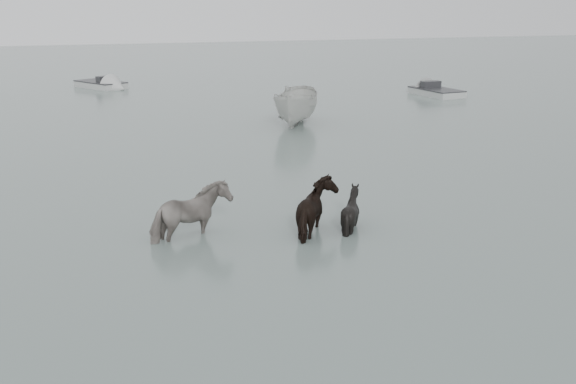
# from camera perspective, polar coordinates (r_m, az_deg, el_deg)

# --- Properties ---
(ground) EXTENTS (140.00, 140.00, 0.00)m
(ground) POSITION_cam_1_polar(r_m,az_deg,el_deg) (17.32, -0.58, -3.30)
(ground) COLOR #586860
(ground) RESTS_ON ground
(pony_pinto) EXTENTS (2.16, 1.66, 1.66)m
(pony_pinto) POSITION_cam_1_polar(r_m,az_deg,el_deg) (16.97, -7.78, -0.90)
(pony_pinto) COLOR black
(pony_pinto) RESTS_ON ground
(pony_dark) EXTENTS (1.48, 1.70, 1.61)m
(pony_dark) POSITION_cam_1_polar(r_m,az_deg,el_deg) (17.22, 2.51, -0.61)
(pony_dark) COLOR black
(pony_dark) RESTS_ON ground
(pony_black) EXTENTS (1.51, 1.42, 1.36)m
(pony_black) POSITION_cam_1_polar(r_m,az_deg,el_deg) (17.65, 5.02, -0.68)
(pony_black) COLOR black
(pony_black) RESTS_ON ground
(boat_small) EXTENTS (3.60, 4.84, 1.76)m
(boat_small) POSITION_cam_1_polar(r_m,az_deg,el_deg) (31.58, 0.71, 6.90)
(boat_small) COLOR beige
(boat_small) RESTS_ON ground
(skiff_port) EXTENTS (2.25, 4.76, 0.75)m
(skiff_port) POSITION_cam_1_polar(r_m,az_deg,el_deg) (41.85, 11.65, 7.99)
(skiff_port) COLOR #A1A3A1
(skiff_port) RESTS_ON ground
(skiff_mid) EXTENTS (3.81, 4.87, 0.75)m
(skiff_mid) POSITION_cam_1_polar(r_m,az_deg,el_deg) (45.95, -14.59, 8.45)
(skiff_mid) COLOR #A8AAA7
(skiff_mid) RESTS_ON ground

